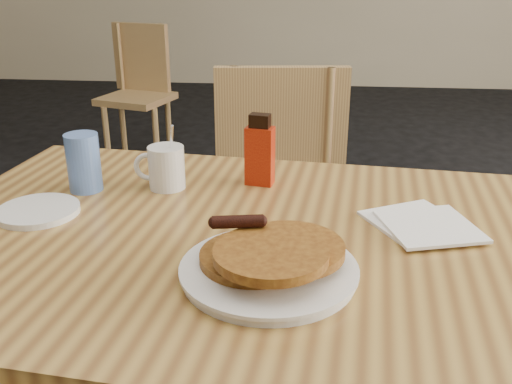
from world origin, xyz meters
The scene contains 9 objects.
main_table centered at (-0.03, -0.02, 0.71)m, with size 1.34×0.98×0.75m.
chair_main_far centered at (-0.02, 0.70, 0.54)m, with size 0.45×0.45×0.91m.
chair_wall_extra centered at (-1.02, 2.55, 0.50)m, with size 0.47×0.48×0.84m.
pancake_plate centered at (0.01, -0.16, 0.77)m, with size 0.27×0.27×0.08m.
coffee_mug centered at (-0.23, 0.19, 0.80)m, with size 0.11×0.08×0.14m.
syrup_bottle centered at (-0.04, 0.23, 0.82)m, with size 0.06×0.05×0.15m.
napkin_stack centered at (0.28, 0.04, 0.76)m, with size 0.22×0.23×0.01m.
blue_tumbler centered at (-0.40, 0.16, 0.81)m, with size 0.07×0.07×0.12m, color #567CCB.
side_saucer centered at (-0.44, 0.03, 0.76)m, with size 0.15×0.15×0.01m, color white.
Camera 1 is at (0.07, -0.92, 1.20)m, focal length 40.00 mm.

